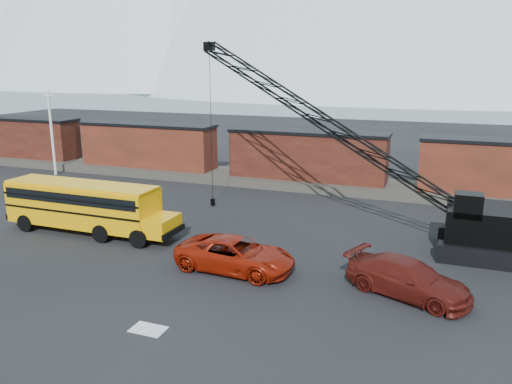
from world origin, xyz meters
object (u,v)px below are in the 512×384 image
red_pickup (235,254)px  maroon_suv (408,278)px  crawler_crane (327,124)px  school_bus (87,205)px

red_pickup → maroon_suv: 8.50m
crawler_crane → red_pickup: bearing=-106.6°
school_bus → maroon_suv: school_bus is taller
crawler_crane → maroon_suv: bearing=-55.3°
red_pickup → crawler_crane: bearing=-13.6°
school_bus → red_pickup: school_bus is taller
school_bus → maroon_suv: bearing=-6.0°
red_pickup → maroon_suv: size_ratio=1.07×
red_pickup → crawler_crane: 10.79m
school_bus → maroon_suv: 19.59m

